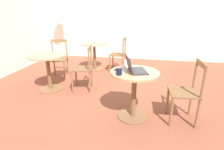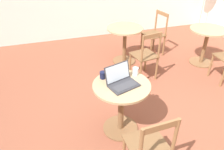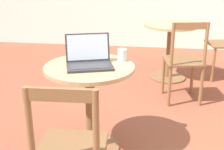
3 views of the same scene
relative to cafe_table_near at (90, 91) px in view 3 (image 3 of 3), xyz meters
name	(u,v)px [view 3 (image 3 of 3)]	position (x,y,z in m)	size (l,w,h in m)	color
ground_plane	(143,143)	(0.44, 0.13, -0.53)	(16.00, 16.00, 0.00)	brown
cafe_table_near	(90,91)	(0.00, 0.00, 0.00)	(0.70, 0.70, 0.74)	brown
cafe_table_far	(170,40)	(0.70, 1.79, 0.00)	(0.70, 0.70, 0.74)	brown
chair_far_front	(184,62)	(0.83, 1.07, -0.06)	(0.46, 0.46, 0.92)	brown
laptop	(89,60)	(0.00, 0.00, 0.26)	(0.41, 0.37, 0.23)	#2D2D33
mouse	(94,54)	(-0.01, 0.25, 0.23)	(0.06, 0.10, 0.03)	#2D2D33
mug	(73,52)	(-0.18, 0.20, 0.26)	(0.12, 0.08, 0.09)	#141938
drinking_glass	(122,55)	(0.24, 0.16, 0.26)	(0.07, 0.07, 0.10)	silver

